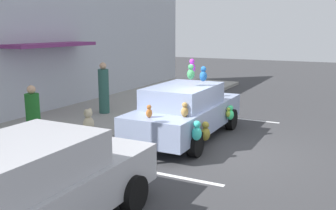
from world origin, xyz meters
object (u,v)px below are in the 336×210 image
Objects in this scene: teddy_bear_on_sidewalk at (88,121)px; plush_covered_car at (186,111)px; parked_sedan_behind at (30,188)px; pedestrian_walking_past at (104,90)px; pedestrian_near_shopfront at (33,121)px.

plush_covered_car is at bearing -65.90° from teddy_bear_on_sidewalk.
parked_sedan_behind is 2.42× the size of pedestrian_walking_past.
pedestrian_walking_past is at bearing 13.36° from pedestrian_near_shopfront.
teddy_bear_on_sidewalk is at bearing 114.10° from plush_covered_car.
teddy_bear_on_sidewalk is (4.72, 2.70, -0.33)m from parked_sedan_behind.
parked_sedan_behind is at bearing -150.22° from teddy_bear_on_sidewalk.
teddy_bear_on_sidewalk is (-1.15, 2.58, -0.34)m from plush_covered_car.
pedestrian_walking_past is at bearing 28.56° from parked_sedan_behind.
parked_sedan_behind is 5.45m from teddy_bear_on_sidewalk.
parked_sedan_behind is 7.96m from pedestrian_walking_past.
plush_covered_car reaches higher than parked_sedan_behind.
parked_sedan_behind is 3.94m from pedestrian_near_shopfront.
plush_covered_car reaches higher than pedestrian_walking_past.
pedestrian_near_shopfront is at bearing 139.21° from plush_covered_car.
pedestrian_near_shopfront is (-3.11, 2.68, 0.09)m from plush_covered_car.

